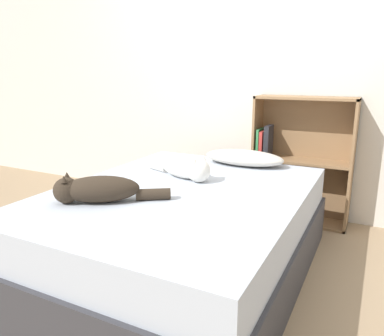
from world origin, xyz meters
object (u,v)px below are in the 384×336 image
object	(u,v)px
pillow	(244,158)
bookshelf	(300,158)
cat_light	(185,168)
bed	(182,232)
cat_dark	(97,189)

from	to	relation	value
pillow	bookshelf	distance (m)	0.58
cat_light	pillow	bearing A→B (deg)	86.47
pillow	bookshelf	bearing A→B (deg)	56.55
pillow	bed	bearing A→B (deg)	-99.24
bed	bookshelf	distance (m)	1.34
bed	cat_light	bearing A→B (deg)	112.35
cat_dark	bookshelf	distance (m)	1.80
pillow	bookshelf	xyz separation A→B (m)	(0.32, 0.48, -0.07)
cat_light	cat_dark	bearing A→B (deg)	-88.99
bookshelf	bed	bearing A→B (deg)	-109.65
pillow	cat_dark	distance (m)	1.23
cat_dark	bookshelf	size ratio (longest dim) A/B	0.53
bed	cat_light	world-z (taller)	cat_light
bed	bookshelf	world-z (taller)	bookshelf
bed	bookshelf	size ratio (longest dim) A/B	1.80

